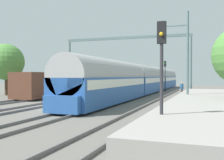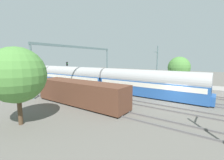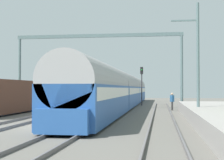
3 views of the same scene
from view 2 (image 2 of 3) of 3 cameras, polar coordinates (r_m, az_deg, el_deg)
ground at (r=20.72m, az=22.06°, el=-8.41°), size 120.00×120.00×0.00m
track_far_west at (r=14.66m, az=16.00°, el=-14.57°), size 1.52×60.00×0.16m
track_west at (r=18.64m, az=20.52°, el=-9.87°), size 1.52×60.00×0.16m
track_east at (r=22.78m, az=23.34°, el=-6.82°), size 1.52×60.00×0.16m
track_far_east at (r=27.00m, az=25.27°, el=-4.70°), size 1.52×60.00×0.16m
platform at (r=30.98m, az=22.89°, el=-2.33°), size 4.40×28.00×0.90m
passenger_train at (r=33.22m, az=-13.81°, el=1.36°), size 2.93×49.20×3.82m
freight_car at (r=19.37m, az=-11.78°, el=-4.61°), size 2.80×13.00×2.70m
person_crossing at (r=33.97m, az=-1.37°, el=0.13°), size 0.42×0.47×1.73m
railway_signal_far at (r=37.84m, az=-16.26°, el=3.82°), size 0.36×0.30×4.89m
catenary_gantry at (r=28.70m, az=-12.31°, el=8.41°), size 17.59×0.28×7.86m
catenary_pole_east_mid at (r=30.07m, az=16.32°, el=4.78°), size 1.90×0.20×8.00m
tree_west_background at (r=14.88m, az=-31.79°, el=1.55°), size 4.64×4.64×6.60m
tree_east_background at (r=33.14m, az=23.58°, el=4.26°), size 4.24×4.24×6.03m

